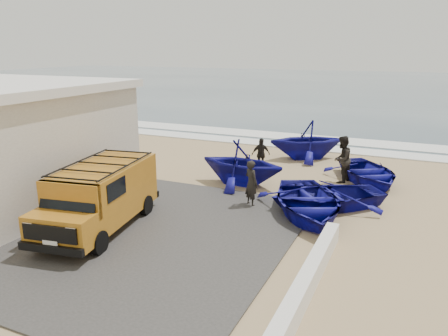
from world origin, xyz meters
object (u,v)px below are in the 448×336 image
(van, at_px, (100,194))
(boat_mid_right, at_px, (367,172))
(boat_near_left, at_px, (307,202))
(fisherman_front, at_px, (251,183))
(boat_near_right, at_px, (326,195))
(boat_mid_left, at_px, (241,163))
(fisherman_back, at_px, (261,154))
(boat_far_left, at_px, (306,140))
(parapet, at_px, (308,279))
(fisherman_middle, at_px, (342,159))

(van, distance_m, boat_mid_right, 11.09)
(boat_near_left, xyz_separation_m, fisherman_front, (-2.05, 0.06, 0.38))
(boat_near_right, xyz_separation_m, boat_mid_left, (-3.75, 1.20, 0.52))
(fisherman_front, distance_m, fisherman_back, 4.76)
(boat_far_left, bearing_deg, fisherman_back, -57.51)
(van, height_order, boat_near_right, van)
(boat_far_left, distance_m, fisherman_back, 3.34)
(boat_mid_left, bearing_deg, boat_far_left, -9.54)
(fisherman_back, bearing_deg, boat_near_left, -94.95)
(parapet, height_order, van, van)
(fisherman_front, bearing_deg, van, 79.45)
(boat_mid_right, bearing_deg, parapet, -121.76)
(boat_near_right, height_order, fisherman_back, fisherman_back)
(boat_near_left, xyz_separation_m, fisherman_back, (-3.33, 4.65, 0.30))
(boat_mid_left, height_order, fisherman_front, boat_mid_left)
(boat_mid_left, xyz_separation_m, fisherman_back, (-0.01, 2.41, -0.19))
(parapet, bearing_deg, boat_near_left, 104.25)
(boat_far_left, relative_size, fisherman_back, 2.48)
(van, distance_m, fisherman_front, 5.23)
(boat_near_right, relative_size, fisherman_front, 2.45)
(fisherman_middle, distance_m, fisherman_back, 3.74)
(fisherman_middle, xyz_separation_m, fisherman_back, (-3.72, 0.35, -0.23))
(boat_mid_left, height_order, boat_far_left, boat_far_left)
(parapet, relative_size, boat_mid_right, 1.47)
(van, height_order, fisherman_back, van)
(boat_near_right, distance_m, fisherman_front, 2.71)
(van, distance_m, boat_mid_left, 6.43)
(boat_mid_left, xyz_separation_m, fisherman_middle, (3.70, 2.06, 0.05))
(boat_mid_left, relative_size, fisherman_middle, 1.81)
(boat_near_left, height_order, fisherman_front, fisherman_front)
(boat_near_right, bearing_deg, boat_mid_left, -144.03)
(fisherman_middle, relative_size, fisherman_back, 1.31)
(parapet, relative_size, fisherman_middle, 3.03)
(boat_near_left, xyz_separation_m, boat_near_right, (0.44, 1.04, -0.03))
(parapet, relative_size, fisherman_back, 3.96)
(boat_near_right, distance_m, fisherman_middle, 3.31)
(parapet, relative_size, van, 1.18)
(boat_near_left, bearing_deg, boat_far_left, 79.98)
(boat_far_left, bearing_deg, boat_near_left, -18.78)
(fisherman_back, bearing_deg, parapet, -104.72)
(boat_far_left, xyz_separation_m, fisherman_front, (-0.10, -7.62, -0.15))
(fisherman_front, relative_size, fisherman_middle, 0.85)
(boat_mid_right, bearing_deg, fisherman_front, -156.60)
(boat_near_right, height_order, fisherman_front, fisherman_front)
(boat_near_right, xyz_separation_m, fisherman_front, (-2.49, -0.98, 0.41))
(boat_near_left, xyz_separation_m, boat_far_left, (-1.95, 7.68, 0.53))
(fisherman_front, bearing_deg, boat_mid_left, -27.45)
(van, relative_size, boat_near_right, 1.23)
(parapet, bearing_deg, boat_mid_left, 122.99)
(boat_far_left, xyz_separation_m, fisherman_back, (-1.38, -3.03, -0.23))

